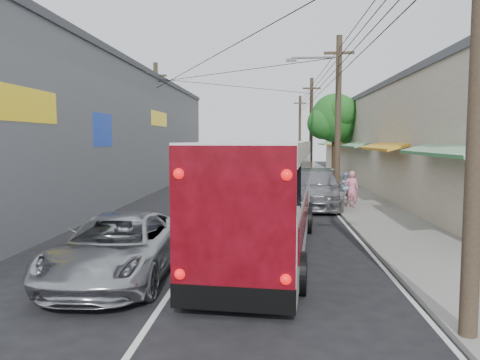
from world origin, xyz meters
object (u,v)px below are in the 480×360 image
object	(u,v)px
parked_car_mid	(298,179)
pedestrian_far	(345,187)
parked_car_far	(302,170)
parked_suv	(317,188)
jeepney	(118,247)
coach_bus	(267,194)
pedestrian_near	(352,189)

from	to	relation	value
parked_car_mid	pedestrian_far	distance (m)	7.01
parked_car_mid	parked_car_far	distance (m)	8.86
parked_suv	parked_car_far	world-z (taller)	parked_suv
jeepney	pedestrian_far	size ratio (longest dim) A/B	3.66
parked_car_mid	parked_car_far	size ratio (longest dim) A/B	0.92
coach_bus	jeepney	distance (m)	4.66
pedestrian_near	jeepney	bearing A→B (deg)	71.92
coach_bus	parked_suv	xyz separation A→B (m)	(2.30, 8.91, -0.75)
pedestrian_near	pedestrian_far	xyz separation A→B (m)	(0.05, 2.33, -0.12)
jeepney	parked_car_mid	xyz separation A→B (m)	(5.20, 19.99, -0.09)
parked_car_mid	parked_car_far	xyz separation A→B (m)	(0.80, 8.83, 0.03)
parked_car_far	pedestrian_far	xyz separation A→B (m)	(1.16, -15.55, 0.17)
pedestrian_near	parked_suv	bearing A→B (deg)	-21.73
parked_car_far	jeepney	bearing A→B (deg)	-97.35
parked_car_mid	pedestrian_far	world-z (taller)	pedestrian_far
coach_bus	pedestrian_near	size ratio (longest dim) A/B	6.61
parked_car_mid	pedestrian_far	size ratio (longest dim) A/B	2.60
parked_suv	jeepney	bearing A→B (deg)	-108.13
coach_bus	pedestrian_near	distance (m)	8.71
coach_bus	parked_car_far	size ratio (longest dim) A/B	2.74
jeepney	parked_car_far	xyz separation A→B (m)	(6.00, 28.81, -0.06)
pedestrian_near	pedestrian_far	world-z (taller)	pedestrian_near
parked_suv	parked_car_mid	bearing A→B (deg)	100.64
parked_suv	pedestrian_near	xyz separation A→B (m)	(1.44, -1.07, 0.08)
jeepney	parked_car_far	world-z (taller)	jeepney
parked_car_mid	pedestrian_near	bearing A→B (deg)	-76.84
jeepney	parked_suv	distance (m)	13.28
pedestrian_far	parked_car_mid	bearing A→B (deg)	-75.32
parked_suv	pedestrian_near	bearing A→B (deg)	-29.54
coach_bus	parked_car_mid	distance (m)	17.02
parked_suv	pedestrian_far	xyz separation A→B (m)	(1.48, 1.26, -0.04)
coach_bus	parked_suv	size ratio (longest dim) A/B	1.84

